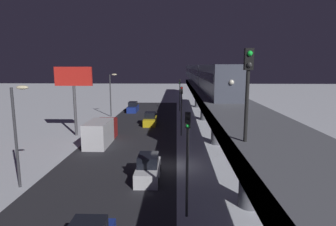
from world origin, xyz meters
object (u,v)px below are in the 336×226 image
(rail_signal, at_px, (248,79))
(traffic_light_far, at_px, (180,90))
(sedan_yellow, at_px, (150,120))
(box_truck, at_px, (101,132))
(commercial_billboard, at_px, (74,83))
(traffic_light_mid, at_px, (182,104))
(traffic_light_near, at_px, (187,150))
(sedan_white, at_px, (148,169))
(subway_train, at_px, (199,73))
(sedan_blue, at_px, (133,108))

(rail_signal, bearing_deg, traffic_light_far, -86.92)
(sedan_yellow, distance_m, box_truck, 11.71)
(commercial_billboard, bearing_deg, traffic_light_mid, -179.12)
(traffic_light_near, xyz_separation_m, commercial_billboard, (13.76, -19.85, 2.63))
(box_truck, xyz_separation_m, commercial_billboard, (4.26, -3.63, 5.48))
(traffic_light_far, bearing_deg, sedan_white, 85.17)
(subway_train, relative_size, rail_signal, 18.52)
(sedan_white, bearing_deg, sedan_yellow, 94.88)
(subway_train, bearing_deg, commercial_billboard, 55.36)
(sedan_white, distance_m, commercial_billboard, 18.75)
(sedan_blue, height_order, traffic_light_near, traffic_light_near)
(subway_train, relative_size, sedan_blue, 15.59)
(sedan_white, relative_size, traffic_light_mid, 0.71)
(subway_train, bearing_deg, traffic_light_mid, 80.91)
(sedan_yellow, height_order, traffic_light_far, traffic_light_far)
(rail_signal, height_order, sedan_white, rail_signal)
(box_truck, distance_m, commercial_billboard, 7.83)
(sedan_yellow, height_order, traffic_light_mid, traffic_light_mid)
(rail_signal, relative_size, traffic_light_mid, 0.62)
(subway_train, distance_m, commercial_billboard, 31.44)
(sedan_white, bearing_deg, box_truck, 122.35)
(traffic_light_far, distance_m, commercial_billboard, 24.64)
(sedan_white, distance_m, sedan_yellow, 21.16)
(rail_signal, bearing_deg, sedan_yellow, -77.04)
(subway_train, height_order, sedan_yellow, subway_train)
(subway_train, distance_m, sedan_white, 41.07)
(sedan_white, height_order, traffic_light_far, traffic_light_far)
(traffic_light_near, height_order, traffic_light_mid, same)
(sedan_blue, bearing_deg, traffic_light_far, -176.22)
(rail_signal, relative_size, sedan_white, 0.88)
(sedan_white, xyz_separation_m, box_truck, (6.60, -10.42, 0.56))
(subway_train, distance_m, traffic_light_near, 46.01)
(box_truck, distance_m, traffic_light_far, 25.87)
(sedan_blue, height_order, traffic_light_far, traffic_light_far)
(subway_train, height_order, rail_signal, rail_signal)
(commercial_billboard, bearing_deg, sedan_yellow, -142.15)
(sedan_blue, bearing_deg, box_truck, 89.51)
(sedan_blue, relative_size, commercial_billboard, 0.53)
(commercial_billboard, bearing_deg, rail_signal, 124.27)
(box_truck, bearing_deg, sedan_blue, -90.49)
(traffic_light_near, distance_m, traffic_light_mid, 20.06)
(rail_signal, xyz_separation_m, box_truck, (11.86, -20.03, -7.12))
(subway_train, relative_size, traffic_light_near, 11.57)
(sedan_white, bearing_deg, traffic_light_mid, 78.50)
(box_truck, bearing_deg, sedan_yellow, -114.23)
(traffic_light_near, xyz_separation_m, traffic_light_far, (0.00, -40.12, 0.00))
(commercial_billboard, bearing_deg, sedan_blue, -102.78)
(traffic_light_mid, relative_size, traffic_light_far, 1.00)
(sedan_yellow, distance_m, traffic_light_near, 27.51)
(rail_signal, bearing_deg, commercial_billboard, -55.73)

